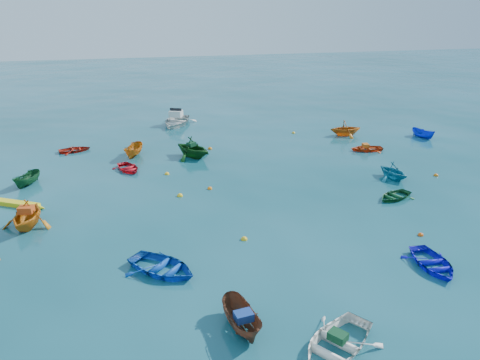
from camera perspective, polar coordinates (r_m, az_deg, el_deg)
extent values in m
plane|color=#093E47|center=(26.67, 2.54, -4.59)|extent=(160.00, 160.00, 0.00)
imported|color=#0E48B4|center=(21.98, -9.41, -10.96)|extent=(4.20, 4.20, 0.72)
imported|color=white|center=(17.95, 11.54, -19.60)|extent=(4.42, 4.18, 0.74)
imported|color=brown|center=(18.47, 0.25, -17.71)|extent=(1.41, 2.88, 1.07)
imported|color=#1010CC|center=(23.78, 22.37, -9.77)|extent=(2.39, 3.18, 0.63)
imported|color=orange|center=(28.14, -24.36, -5.16)|extent=(3.15, 3.48, 1.60)
imported|color=#135429|center=(30.70, 18.28, -2.12)|extent=(3.02, 2.63, 0.52)
imported|color=teal|center=(34.03, 18.08, 0.20)|extent=(2.64, 2.88, 1.27)
imported|color=#B41E0F|center=(40.41, -19.47, 3.30)|extent=(2.77, 2.21, 0.51)
imported|color=#BB6411|center=(37.86, -12.76, 2.85)|extent=(1.99, 2.95, 1.07)
imported|color=#104715|center=(36.95, -5.78, 2.82)|extent=(4.24, 4.32, 1.72)
imported|color=#D13F11|center=(39.75, 15.14, 3.51)|extent=(2.84, 2.20, 0.54)
imported|color=#0F2AC1|center=(45.08, 21.36, 4.85)|extent=(1.56, 2.47, 0.90)
imported|color=red|center=(34.83, -13.44, 1.17)|extent=(2.67, 3.08, 0.54)
imported|color=#C76212|center=(43.76, 12.68, 5.34)|extent=(2.97, 2.60, 1.49)
imported|color=#114923|center=(34.22, -24.40, -0.57)|extent=(1.95, 2.60, 0.95)
imported|color=silver|center=(46.84, -7.75, 6.70)|extent=(4.92, 5.59, 1.56)
cube|color=#104022|center=(17.68, 11.84, -18.13)|extent=(0.76, 0.79, 0.31)
cube|color=navy|center=(17.93, 0.44, -16.26)|extent=(0.73, 0.59, 0.32)
cube|color=#D24915|center=(27.79, -24.63, -3.30)|extent=(0.86, 0.71, 0.37)
cube|color=#104023|center=(36.71, -5.95, 4.36)|extent=(0.81, 0.78, 0.31)
cube|color=#C15813|center=(39.60, 15.06, 4.09)|extent=(0.54, 0.67, 0.30)
sphere|color=gold|center=(24.32, 0.51, -7.28)|extent=(0.35, 0.35, 0.35)
sphere|color=#DD4C0C|center=(26.48, 21.15, -6.32)|extent=(0.30, 0.30, 0.30)
sphere|color=yellow|center=(29.06, -24.57, -4.37)|extent=(0.31, 0.31, 0.31)
sphere|color=orange|center=(30.60, -3.70, -1.10)|extent=(0.32, 0.32, 0.32)
sphere|color=yellow|center=(29.68, -7.33, -1.97)|extent=(0.37, 0.37, 0.37)
sphere|color=#D2640B|center=(35.58, 22.77, 0.48)|extent=(0.33, 0.33, 0.33)
sphere|color=yellow|center=(33.49, -8.90, 0.69)|extent=(0.34, 0.34, 0.34)
sphere|color=#CF660B|center=(38.78, -3.69, 3.78)|extent=(0.36, 0.36, 0.36)
sphere|color=gold|center=(43.68, 6.54, 5.69)|extent=(0.30, 0.30, 0.30)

